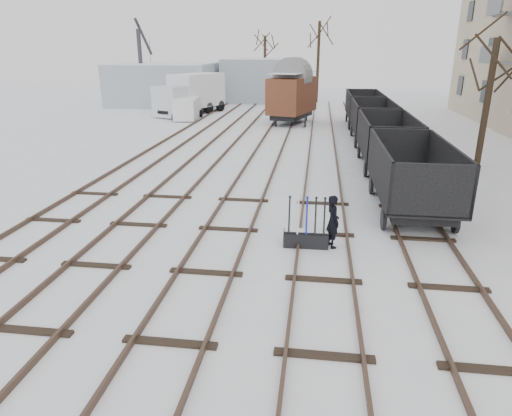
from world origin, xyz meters
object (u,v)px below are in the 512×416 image
Objects in this scene: worker at (333,221)px; lorry at (191,94)px; freight_wagon_a at (410,186)px; crane at (143,84)px; ground_frame at (306,237)px; panel_van at (187,108)px; box_van_wagon at (292,94)px.

worker is 29.53m from lorry.
crane is at bearing 125.79° from freight_wagon_a.
ground_frame is 0.37× the size of panel_van.
box_van_wagon is 0.70× the size of lorry.
lorry is (-9.04, 4.10, -0.46)m from box_van_wagon.
worker is 36.69m from crane.
crane reaches higher than box_van_wagon.
freight_wagon_a is at bearing -59.44° from worker.
crane is (-17.07, 32.14, 1.87)m from ground_frame.
worker is at bearing -128.26° from freight_wagon_a.
freight_wagon_a reaches higher than panel_van.
box_van_wagon is 1.37× the size of panel_van.
freight_wagon_a is (2.76, 3.50, 0.15)m from worker.
lorry is at bearing -42.33° from crane.
crane is (-6.68, 7.93, 1.26)m from panel_van.
panel_van reaches higher than ground_frame.
box_van_wagon reaches higher than worker.
ground_frame is at bearing -66.00° from crane.
box_van_wagon is at bearing -14.80° from worker.
lorry is 7.92m from crane.
lorry is 0.96× the size of crane.
freight_wagon_a is at bearing -35.14° from lorry.
panel_van is (-13.90, 20.61, -0.05)m from freight_wagon_a.
freight_wagon_a is at bearing -61.66° from panel_van.
freight_wagon_a is 24.86m from panel_van.
box_van_wagon is at bearing -12.82° from panel_van.
box_van_wagon is (-1.83, 23.13, 1.92)m from ground_frame.
freight_wagon_a is at bearing 45.04° from ground_frame.
lorry reaches higher than freight_wagon_a.
worker is at bearing -70.85° from panel_van.
worker is 0.39× the size of panel_van.
ground_frame is 23.29m from box_van_wagon.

